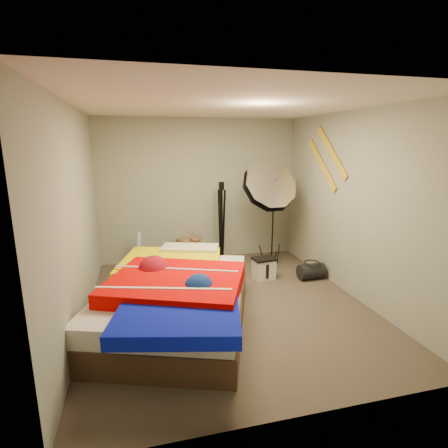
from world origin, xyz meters
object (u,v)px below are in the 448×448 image
object	(u,v)px
wrapping_roll	(139,251)
camera_tripod	(221,218)
bed	(176,297)
photo_umbrella	(268,187)
duffel_bag	(311,271)
camera_case	(264,269)
tote_bag	(189,249)

from	to	relation	value
wrapping_roll	camera_tripod	size ratio (longest dim) A/B	0.44
bed	photo_umbrella	distance (m)	2.52
duffel_bag	photo_umbrella	distance (m)	1.50
wrapping_roll	bed	bearing A→B (deg)	-78.72
camera_tripod	camera_case	bearing A→B (deg)	-61.62
wrapping_roll	photo_umbrella	distance (m)	2.39
camera_case	photo_umbrella	xyz separation A→B (m)	(0.22, 0.48, 1.21)
tote_bag	wrapping_roll	xyz separation A→B (m)	(-0.89, -0.21, 0.11)
wrapping_roll	duffel_bag	world-z (taller)	wrapping_roll
camera_case	photo_umbrella	world-z (taller)	photo_umbrella
bed	camera_tripod	size ratio (longest dim) A/B	1.91
bed	photo_umbrella	world-z (taller)	photo_umbrella
wrapping_roll	bed	xyz separation A→B (m)	(0.40, -1.98, 0.01)
tote_bag	camera_tripod	size ratio (longest dim) A/B	0.29
wrapping_roll	camera_case	bearing A→B (deg)	-26.46
duffel_bag	bed	xyz separation A→B (m)	(-2.20, -0.87, 0.21)
camera_case	photo_umbrella	size ratio (longest dim) A/B	0.17
duffel_bag	camera_case	bearing A→B (deg)	164.04
photo_umbrella	duffel_bag	bearing A→B (deg)	-53.27
tote_bag	duffel_bag	size ratio (longest dim) A/B	1.05
wrapping_roll	camera_case	distance (m)	2.11
camera_case	bed	xyz separation A→B (m)	(-1.48, -1.05, 0.17)
tote_bag	camera_case	bearing A→B (deg)	-64.77
wrapping_roll	camera_case	size ratio (longest dim) A/B	2.02
camera_case	duffel_bag	bearing A→B (deg)	-21.12
wrapping_roll	photo_umbrella	xyz separation A→B (m)	(2.10, -0.45, 1.05)
wrapping_roll	camera_tripod	distance (m)	1.50
bed	photo_umbrella	xyz separation A→B (m)	(1.71, 1.53, 1.04)
tote_bag	bed	xyz separation A→B (m)	(-0.49, -2.20, 0.12)
duffel_bag	bed	world-z (taller)	bed
tote_bag	duffel_bag	world-z (taller)	tote_bag
wrapping_roll	duffel_bag	distance (m)	2.83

